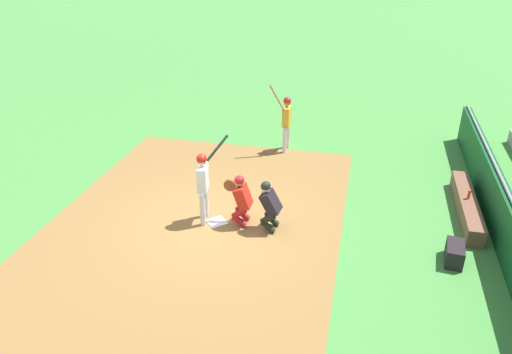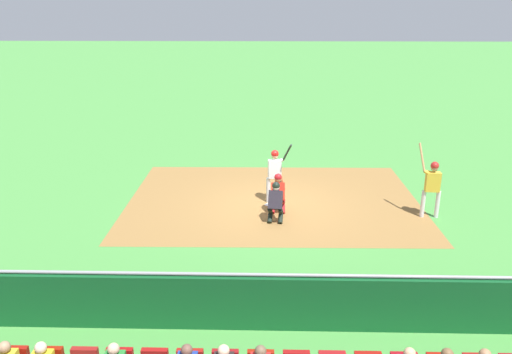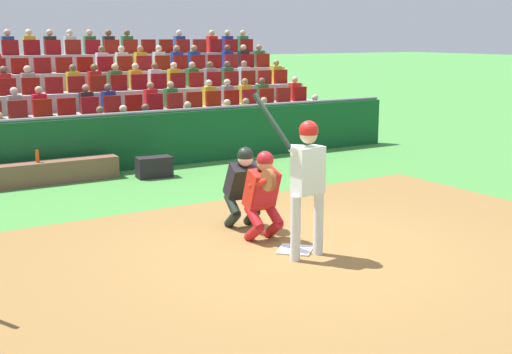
% 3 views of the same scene
% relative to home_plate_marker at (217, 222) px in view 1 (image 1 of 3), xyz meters
% --- Properties ---
extents(ground_plane, '(160.00, 160.00, 0.00)m').
position_rel_home_plate_marker_xyz_m(ground_plane, '(0.00, 0.00, -0.02)').
color(ground_plane, '#468D3D').
extents(infield_dirt_patch, '(9.73, 7.16, 0.01)m').
position_rel_home_plate_marker_xyz_m(infield_dirt_patch, '(0.00, 0.50, -0.01)').
color(infield_dirt_patch, olive).
rests_on(infield_dirt_patch, ground_plane).
extents(home_plate_marker, '(0.62, 0.62, 0.02)m').
position_rel_home_plate_marker_xyz_m(home_plate_marker, '(0.00, 0.00, 0.00)').
color(home_plate_marker, white).
rests_on(home_plate_marker, infield_dirt_patch).
extents(batter_at_plate, '(0.82, 0.66, 2.13)m').
position_rel_home_plate_marker_xyz_m(batter_at_plate, '(0.05, 0.30, 1.10)').
color(batter_at_plate, silver).
rests_on(batter_at_plate, ground_plane).
extents(catcher_crouching, '(0.46, 0.71, 1.31)m').
position_rel_home_plate_marker_xyz_m(catcher_crouching, '(0.14, -0.59, 0.71)').
color(catcher_crouching, '#AE181D').
rests_on(catcher_crouching, ground_plane).
extents(home_plate_umpire, '(0.50, 0.52, 1.27)m').
position_rel_home_plate_marker_xyz_m(home_plate_umpire, '(0.05, -1.31, 0.67)').
color(home_plate_umpire, black).
rests_on(home_plate_umpire, ground_plane).
extents(dugout_wall, '(14.30, 0.24, 1.25)m').
position_rel_home_plate_marker_xyz_m(dugout_wall, '(0.00, -6.54, 0.58)').
color(dugout_wall, '#104D23').
rests_on(dugout_wall, ground_plane).
extents(dugout_bench, '(3.17, 0.40, 0.44)m').
position_rel_home_plate_marker_xyz_m(dugout_bench, '(1.91, -5.99, 0.20)').
color(dugout_bench, brown).
rests_on(dugout_bench, ground_plane).
extents(water_bottle_on_bench, '(0.07, 0.07, 0.24)m').
position_rel_home_plate_marker_xyz_m(water_bottle_on_bench, '(1.89, -5.98, 0.54)').
color(water_bottle_on_bench, '#D44714').
rests_on(water_bottle_on_bench, dugout_bench).
extents(equipment_duffel_bag, '(0.74, 0.43, 0.42)m').
position_rel_home_plate_marker_xyz_m(equipment_duffel_bag, '(-0.30, -5.46, 0.20)').
color(equipment_duffel_bag, black).
rests_on(equipment_duffel_bag, ground_plane).
extents(on_deck_batter, '(0.69, 0.64, 2.26)m').
position_rel_home_plate_marker_xyz_m(on_deck_batter, '(4.80, -0.82, 1.10)').
color(on_deck_batter, silver).
rests_on(on_deck_batter, ground_plane).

